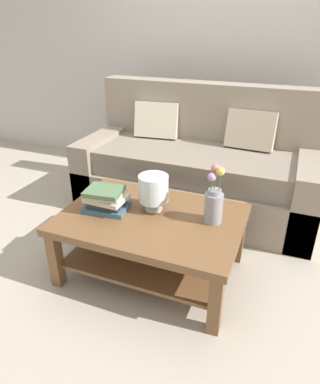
{
  "coord_description": "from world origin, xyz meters",
  "views": [
    {
      "loc": [
        0.74,
        -1.97,
        1.54
      ],
      "look_at": [
        -0.01,
        -0.11,
        0.54
      ],
      "focal_mm": 32.06,
      "sensor_mm": 36.0,
      "label": 1
    }
  ],
  "objects_px": {
    "coffee_table": "(151,232)",
    "book_stack_main": "(106,200)",
    "flower_pitcher": "(214,202)",
    "glass_hurricane_vase": "(154,189)",
    "couch": "(198,168)"
  },
  "relations": [
    {
      "from": "book_stack_main",
      "to": "couch",
      "type": "bearing_deg",
      "value": 74.1
    },
    {
      "from": "couch",
      "to": "flower_pitcher",
      "type": "xyz_separation_m",
      "value": [
        0.37,
        -0.96,
        0.21
      ]
    },
    {
      "from": "coffee_table",
      "to": "flower_pitcher",
      "type": "xyz_separation_m",
      "value": [
        0.38,
        0.08,
        0.26
      ]
    },
    {
      "from": "couch",
      "to": "coffee_table",
      "type": "height_order",
      "value": "couch"
    },
    {
      "from": "couch",
      "to": "book_stack_main",
      "type": "height_order",
      "value": "couch"
    },
    {
      "from": "glass_hurricane_vase",
      "to": "book_stack_main",
      "type": "bearing_deg",
      "value": -156.74
    },
    {
      "from": "coffee_table",
      "to": "book_stack_main",
      "type": "distance_m",
      "value": 0.36
    },
    {
      "from": "glass_hurricane_vase",
      "to": "flower_pitcher",
      "type": "height_order",
      "value": "flower_pitcher"
    },
    {
      "from": "glass_hurricane_vase",
      "to": "flower_pitcher",
      "type": "xyz_separation_m",
      "value": [
        0.39,
        -0.01,
        -0.01
      ]
    },
    {
      "from": "coffee_table",
      "to": "glass_hurricane_vase",
      "type": "bearing_deg",
      "value": 101.72
    },
    {
      "from": "couch",
      "to": "glass_hurricane_vase",
      "type": "xyz_separation_m",
      "value": [
        -0.03,
        -0.96,
        0.22
      ]
    },
    {
      "from": "couch",
      "to": "glass_hurricane_vase",
      "type": "bearing_deg",
      "value": -91.6
    },
    {
      "from": "couch",
      "to": "coffee_table",
      "type": "distance_m",
      "value": 1.04
    },
    {
      "from": "glass_hurricane_vase",
      "to": "flower_pitcher",
      "type": "relative_size",
      "value": 0.65
    },
    {
      "from": "coffee_table",
      "to": "flower_pitcher",
      "type": "relative_size",
      "value": 3.08
    }
  ]
}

